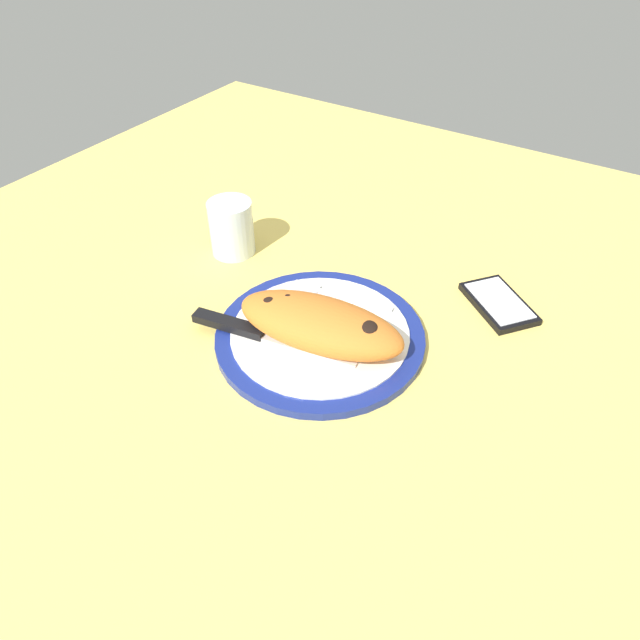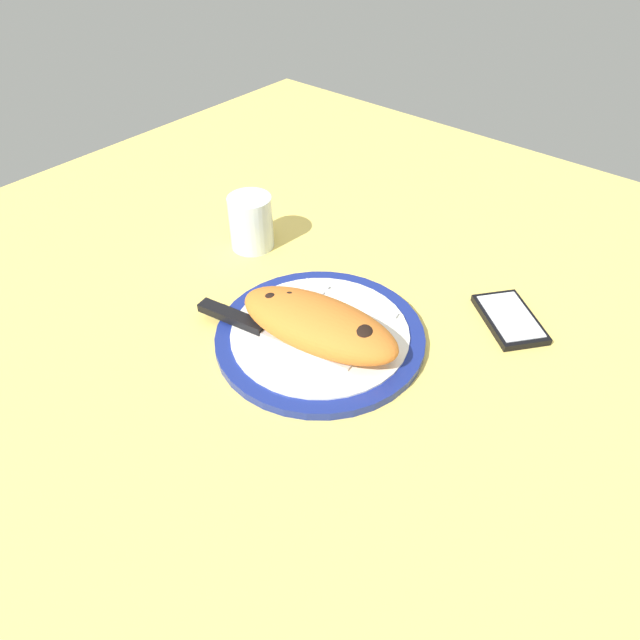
{
  "view_description": "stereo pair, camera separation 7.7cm",
  "coord_description": "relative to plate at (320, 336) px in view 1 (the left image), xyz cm",
  "views": [
    {
      "loc": [
        -31.28,
        49.04,
        53.59
      ],
      "look_at": [
        0.0,
        0.0,
        3.54
      ],
      "focal_mm": 32.63,
      "sensor_mm": 36.0,
      "label": 1
    },
    {
      "loc": [
        -37.46,
        44.5,
        53.59
      ],
      "look_at": [
        0.0,
        0.0,
        3.54
      ],
      "focal_mm": 32.63,
      "sensor_mm": 36.0,
      "label": 2
    }
  ],
  "objects": [
    {
      "name": "fork",
      "position": [
        2.74,
        -7.47,
        1.01
      ],
      "size": [
        15.29,
        4.19,
        0.4
      ],
      "color": "silver",
      "rests_on": "plate"
    },
    {
      "name": "water_glass",
      "position": [
        23.44,
        -10.56,
        3.08
      ],
      "size": [
        7.03,
        7.03,
        8.86
      ],
      "color": "silver",
      "rests_on": "ground_plane"
    },
    {
      "name": "knife",
      "position": [
        7.84,
        5.43,
        1.3
      ],
      "size": [
        23.58,
        5.82,
        1.2
      ],
      "color": "silver",
      "rests_on": "plate"
    },
    {
      "name": "smartphone",
      "position": [
        -17.98,
        -20.01,
        -0.17
      ],
      "size": [
        13.11,
        12.39,
        1.16
      ],
      "color": "black",
      "rests_on": "ground_plane"
    },
    {
      "name": "ground_plane",
      "position": [
        0.0,
        0.0,
        -2.23
      ],
      "size": [
        150.0,
        150.0,
        3.0
      ],
      "primitive_type": "cube",
      "color": "#EACC60"
    },
    {
      "name": "calzone",
      "position": [
        -0.91,
        1.44,
        3.6
      ],
      "size": [
        23.82,
        12.75,
        5.56
      ],
      "color": "orange",
      "rests_on": "plate"
    },
    {
      "name": "plate",
      "position": [
        0.0,
        0.0,
        0.0
      ],
      "size": [
        28.3,
        28.3,
        1.54
      ],
      "color": "navy",
      "rests_on": "ground_plane"
    }
  ]
}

